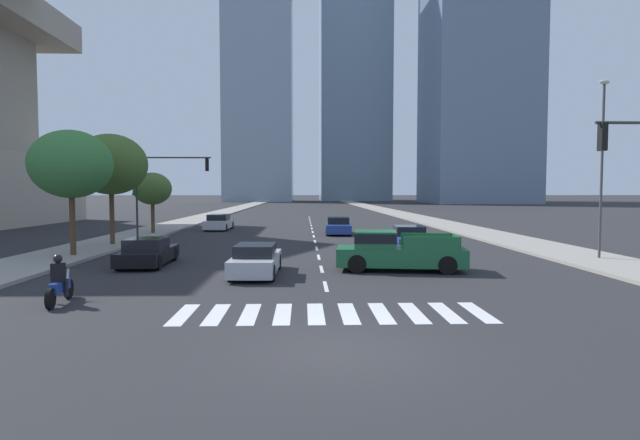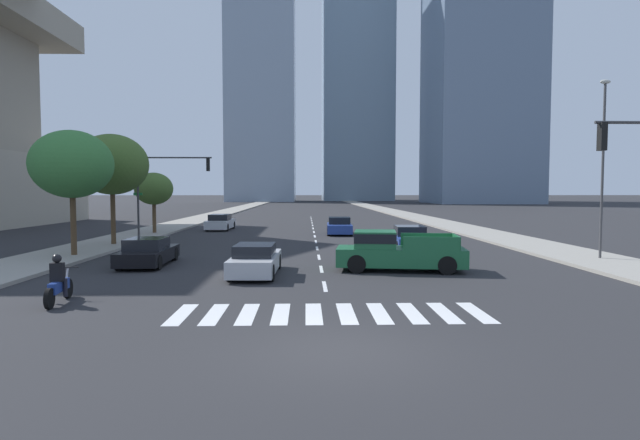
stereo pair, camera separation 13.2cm
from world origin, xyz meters
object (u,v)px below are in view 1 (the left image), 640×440
(motorcycle_lead, at_px, (60,284))
(sedan_blue_3, at_px, (338,226))
(traffic_signal_far, at_px, (165,178))
(street_tree_nearest, at_px, (71,164))
(sedan_silver_2, at_px, (219,223))
(sedan_blue_0, at_px, (409,239))
(pickup_truck, at_px, (394,251))
(sedan_black_4, at_px, (148,253))
(street_lamp_east, at_px, (602,157))
(street_tree_third, at_px, (152,189))
(sedan_silver_1, at_px, (256,260))
(street_tree_second, at_px, (111,165))

(motorcycle_lead, distance_m, sedan_blue_3, 26.20)
(traffic_signal_far, xyz_separation_m, street_tree_nearest, (-2.27, -8.78, 0.48))
(sedan_silver_2, bearing_deg, sedan_blue_0, -137.28)
(pickup_truck, relative_size, traffic_signal_far, 0.95)
(motorcycle_lead, distance_m, sedan_blue_0, 19.15)
(street_tree_nearest, bearing_deg, sedan_black_4, -31.41)
(street_lamp_east, distance_m, street_tree_third, 30.19)
(motorcycle_lead, bearing_deg, sedan_silver_1, -53.12)
(sedan_silver_2, distance_m, sedan_black_4, 21.15)
(pickup_truck, distance_m, sedan_black_4, 11.01)
(sedan_black_4, height_order, street_tree_third, street_tree_third)
(sedan_silver_1, relative_size, street_tree_third, 0.99)
(motorcycle_lead, relative_size, street_tree_second, 0.32)
(traffic_signal_far, relative_size, street_tree_third, 1.26)
(motorcycle_lead, xyz_separation_m, sedan_silver_1, (5.36, 5.08, -0.00))
(sedan_blue_3, height_order, sedan_black_4, sedan_blue_3)
(sedan_black_4, height_order, traffic_signal_far, traffic_signal_far)
(sedan_blue_0, bearing_deg, pickup_truck, -13.01)
(pickup_truck, relative_size, street_tree_third, 1.20)
(sedan_silver_1, xyz_separation_m, street_tree_second, (-9.64, 10.91, 4.35))
(sedan_blue_3, bearing_deg, sedan_silver_1, -11.30)
(sedan_silver_1, distance_m, street_lamp_east, 17.06)
(sedan_blue_3, xyz_separation_m, traffic_signal_far, (-11.98, -4.80, 3.58))
(pickup_truck, height_order, sedan_silver_1, pickup_truck)
(sedan_blue_3, height_order, traffic_signal_far, traffic_signal_far)
(sedan_black_4, bearing_deg, motorcycle_lead, 177.15)
(sedan_blue_0, relative_size, sedan_blue_3, 1.09)
(sedan_blue_3, height_order, street_lamp_east, street_lamp_east)
(sedan_silver_1, distance_m, street_tree_third, 21.80)
(motorcycle_lead, height_order, sedan_blue_0, motorcycle_lead)
(sedan_silver_1, bearing_deg, sedan_blue_3, -11.80)
(pickup_truck, xyz_separation_m, sedan_black_4, (-10.85, 1.86, -0.24))
(pickup_truck, bearing_deg, sedan_silver_1, 17.20)
(street_tree_second, bearing_deg, sedan_blue_3, 30.05)
(sedan_silver_2, relative_size, sedan_black_4, 1.07)
(sedan_black_4, xyz_separation_m, street_tree_second, (-4.52, 8.09, 4.36))
(sedan_silver_2, bearing_deg, sedan_black_4, -177.72)
(street_tree_nearest, bearing_deg, sedan_blue_3, 43.60)
(sedan_black_4, distance_m, traffic_signal_far, 12.30)
(sedan_blue_3, xyz_separation_m, street_tree_third, (-14.25, 0.18, 2.90))
(street_tree_third, bearing_deg, street_tree_nearest, -90.00)
(motorcycle_lead, xyz_separation_m, street_tree_nearest, (-4.29, 10.66, 4.09))
(motorcycle_lead, distance_m, street_lamp_east, 23.55)
(pickup_truck, bearing_deg, sedan_blue_3, -78.76)
(motorcycle_lead, bearing_deg, traffic_signal_far, -0.69)
(sedan_silver_2, height_order, sedan_blue_3, sedan_silver_2)
(traffic_signal_far, xyz_separation_m, street_lamp_east, (23.46, -10.75, 0.78))
(sedan_silver_2, distance_m, street_tree_second, 14.40)
(sedan_silver_1, height_order, sedan_black_4, sedan_silver_1)
(traffic_signal_far, bearing_deg, motorcycle_lead, -84.09)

